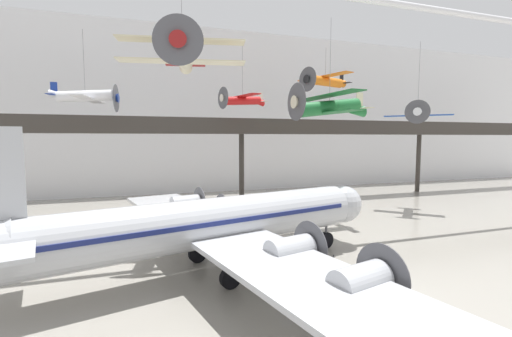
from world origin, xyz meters
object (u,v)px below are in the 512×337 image
(airliner_silver_main, at_px, (207,224))
(suspended_plane_green_biplane, at_px, (329,107))
(suspended_plane_white_twin, at_px, (85,96))
(suspended_plane_orange_highwing, at_px, (325,81))
(suspended_plane_red_highwing, at_px, (243,100))
(suspended_plane_blue_trainer, at_px, (418,113))
(suspended_plane_cream_biplane, at_px, (182,55))
(info_sign_pedestal, at_px, (333,266))

(airliner_silver_main, distance_m, suspended_plane_green_biplane, 18.28)
(suspended_plane_white_twin, bearing_deg, suspended_plane_orange_highwing, 5.56)
(suspended_plane_white_twin, xyz_separation_m, suspended_plane_red_highwing, (17.67, -0.28, 0.15))
(suspended_plane_orange_highwing, bearing_deg, suspended_plane_blue_trainer, 126.95)
(suspended_plane_orange_highwing, xyz_separation_m, suspended_plane_white_twin, (-28.60, 1.30, -2.88))
(suspended_plane_red_highwing, distance_m, suspended_plane_green_biplane, 12.76)
(airliner_silver_main, distance_m, suspended_plane_orange_highwing, 29.83)
(suspended_plane_red_highwing, relative_size, suspended_plane_cream_biplane, 0.81)
(suspended_plane_orange_highwing, bearing_deg, suspended_plane_cream_biplane, 14.71)
(airliner_silver_main, xyz_separation_m, suspended_plane_cream_biplane, (-0.54, 6.94, 12.02))
(suspended_plane_orange_highwing, height_order, suspended_plane_blue_trainer, suspended_plane_orange_highwing)
(suspended_plane_white_twin, relative_size, suspended_plane_green_biplane, 0.87)
(suspended_plane_cream_biplane, height_order, suspended_plane_green_biplane, suspended_plane_cream_biplane)
(suspended_plane_orange_highwing, xyz_separation_m, suspended_plane_green_biplane, (-5.39, -10.35, -4.39))
(airliner_silver_main, distance_m, suspended_plane_cream_biplane, 13.89)
(suspended_plane_white_twin, bearing_deg, info_sign_pedestal, -43.85)
(airliner_silver_main, relative_size, suspended_plane_blue_trainer, 3.21)
(suspended_plane_orange_highwing, height_order, suspended_plane_green_biplane, suspended_plane_orange_highwing)
(suspended_plane_blue_trainer, bearing_deg, airliner_silver_main, -22.20)
(suspended_plane_red_highwing, relative_size, info_sign_pedestal, 6.51)
(suspended_plane_white_twin, bearing_deg, airliner_silver_main, -56.71)
(suspended_plane_orange_highwing, distance_m, suspended_plane_green_biplane, 12.47)
(suspended_plane_cream_biplane, xyz_separation_m, suspended_plane_blue_trainer, (28.62, 5.42, -3.56))
(suspended_plane_cream_biplane, bearing_deg, suspended_plane_white_twin, -135.39)
(suspended_plane_red_highwing, xyz_separation_m, suspended_plane_green_biplane, (5.54, -11.37, -1.65))
(suspended_plane_orange_highwing, height_order, suspended_plane_white_twin, suspended_plane_orange_highwing)
(suspended_plane_white_twin, distance_m, suspended_plane_green_biplane, 26.01)
(suspended_plane_orange_highwing, height_order, suspended_plane_red_highwing, suspended_plane_orange_highwing)
(airliner_silver_main, bearing_deg, suspended_plane_blue_trainer, 9.98)
(suspended_plane_cream_biplane, xyz_separation_m, suspended_plane_green_biplane, (14.26, 1.66, -3.53))
(suspended_plane_blue_trainer, relative_size, info_sign_pedestal, 7.92)
(airliner_silver_main, height_order, suspended_plane_green_biplane, suspended_plane_green_biplane)
(suspended_plane_blue_trainer, bearing_deg, info_sign_pedestal, -10.21)
(suspended_plane_orange_highwing, height_order, suspended_plane_cream_biplane, same)
(suspended_plane_blue_trainer, xyz_separation_m, suspended_plane_green_biplane, (-14.36, -3.76, 0.03))
(suspended_plane_red_highwing, distance_m, info_sign_pedestal, 25.65)
(suspended_plane_cream_biplane, distance_m, info_sign_pedestal, 19.42)
(airliner_silver_main, distance_m, info_sign_pedestal, 8.74)
(suspended_plane_cream_biplane, bearing_deg, airliner_silver_main, 15.17)
(suspended_plane_orange_highwing, relative_size, info_sign_pedestal, 6.90)
(suspended_plane_white_twin, height_order, suspended_plane_cream_biplane, suspended_plane_cream_biplane)
(suspended_plane_white_twin, height_order, info_sign_pedestal, suspended_plane_white_twin)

